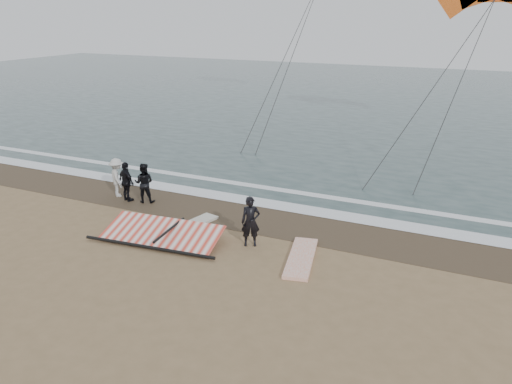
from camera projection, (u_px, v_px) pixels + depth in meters
ground at (205, 275)px, 14.49m from camera, size 120.00×120.00×0.00m
sea at (398, 100)px, 42.70m from camera, size 120.00×54.00×0.02m
wet_sand at (266, 219)px, 18.33m from camera, size 120.00×2.80×0.01m
foam_near at (280, 206)px, 19.52m from camera, size 120.00×0.90×0.01m
foam_far at (295, 192)px, 20.98m from camera, size 120.00×0.45×0.01m
man_main at (251, 222)px, 16.02m from camera, size 0.72×0.63×1.67m
board_white at (301, 258)px, 15.35m from camera, size 1.28×2.77×0.11m
board_cream at (191, 225)px, 17.68m from camera, size 1.13×2.36×0.09m
trio_cluster at (128, 180)px, 19.99m from camera, size 2.46×1.21×1.62m
sail_rig at (163, 233)px, 16.70m from camera, size 4.63×2.10×0.51m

